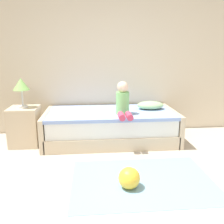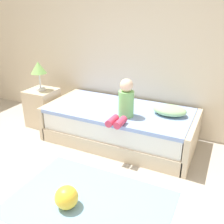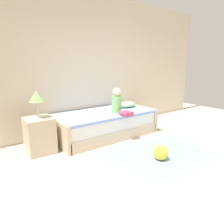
% 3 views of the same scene
% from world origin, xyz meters
% --- Properties ---
extents(wall_rear, '(7.20, 0.10, 2.90)m').
position_xyz_m(wall_rear, '(0.00, 2.60, 1.45)').
color(wall_rear, beige).
rests_on(wall_rear, ground).
extents(bed, '(2.11, 1.00, 0.50)m').
position_xyz_m(bed, '(0.09, 2.00, 0.25)').
color(bed, beige).
rests_on(bed, ground).
extents(nightstand, '(0.44, 0.44, 0.60)m').
position_xyz_m(nightstand, '(-1.26, 1.96, 0.30)').
color(nightstand, beige).
rests_on(nightstand, ground).
extents(table_lamp, '(0.24, 0.24, 0.45)m').
position_xyz_m(table_lamp, '(-1.26, 1.96, 0.94)').
color(table_lamp, silver).
rests_on(table_lamp, nightstand).
extents(child_figure, '(0.20, 0.51, 0.50)m').
position_xyz_m(child_figure, '(0.26, 1.77, 0.70)').
color(child_figure, '#7FC672').
rests_on(child_figure, bed).
extents(pillow, '(0.44, 0.30, 0.13)m').
position_xyz_m(pillow, '(0.77, 2.10, 0.56)').
color(pillow, '#99CC8C').
rests_on(pillow, bed).
extents(toy_ball, '(0.23, 0.23, 0.23)m').
position_xyz_m(toy_ball, '(0.17, 0.56, 0.12)').
color(toy_ball, yellow).
rests_on(toy_ball, ground).
extents(area_rug, '(1.60, 1.10, 0.01)m').
position_xyz_m(area_rug, '(0.35, 0.70, 0.00)').
color(area_rug, '#7AA8CC').
rests_on(area_rug, ground).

